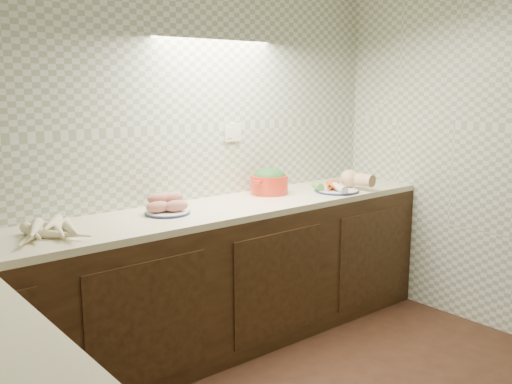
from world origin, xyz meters
TOP-DOWN VIEW (x-y plane):
  - room at (0.00, 0.00)m, footprint 3.60×3.60m
  - counter at (-0.68, 0.68)m, footprint 3.60×3.60m
  - parsnip_pile at (-0.88, 1.42)m, footprint 0.43×0.39m
  - sweet_potato_plate at (-0.12, 1.55)m, footprint 0.27×0.26m
  - onion_bowl at (-0.07, 1.66)m, footprint 0.14×0.14m
  - dutch_oven at (0.74, 1.63)m, footprint 0.32×0.32m
  - veg_plate at (1.22, 1.39)m, footprint 0.37×0.31m

SIDE VIEW (x-z plane):
  - counter at x=-0.68m, z-range 0.00..0.90m
  - parsnip_pile at x=-0.88m, z-range 0.89..0.98m
  - onion_bowl at x=-0.07m, z-range 0.89..0.99m
  - sweet_potato_plate at x=-0.12m, z-range 0.89..1.01m
  - veg_plate at x=1.22m, z-range 0.88..1.02m
  - dutch_oven at x=0.74m, z-range 0.90..1.08m
  - room at x=0.00m, z-range 0.33..2.93m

